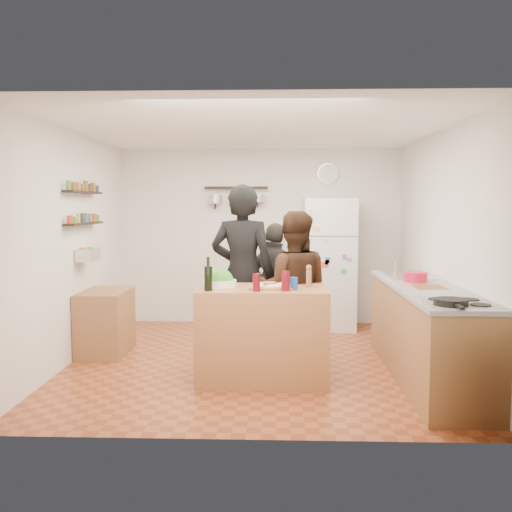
{
  "coord_description": "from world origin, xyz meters",
  "views": [
    {
      "loc": [
        0.22,
        -6.11,
        1.71
      ],
      "look_at": [
        0.0,
        0.1,
        1.15
      ],
      "focal_mm": 40.0,
      "sensor_mm": 36.0,
      "label": 1
    }
  ],
  "objects_px": {
    "person_center": "(293,289)",
    "counter_run": "(426,333)",
    "wall_clock": "(328,174)",
    "skillet": "(451,302)",
    "person_left": "(243,274)",
    "prep_island": "(262,334)",
    "salt_canister": "(294,283)",
    "salad_bowl": "(220,283)",
    "fridge": "(329,264)",
    "person_back": "(276,289)",
    "pepper_mill": "(309,278)",
    "wine_bottle": "(208,279)",
    "side_table": "(105,322)",
    "red_bowl": "(415,277)"
  },
  "relations": [
    {
      "from": "person_center",
      "to": "counter_run",
      "type": "relative_size",
      "value": 0.63
    },
    {
      "from": "wall_clock",
      "to": "skillet",
      "type": "bearing_deg",
      "value": -80.06
    },
    {
      "from": "person_left",
      "to": "person_center",
      "type": "height_order",
      "value": "person_left"
    },
    {
      "from": "prep_island",
      "to": "person_left",
      "type": "relative_size",
      "value": 0.65
    },
    {
      "from": "salt_canister",
      "to": "prep_island",
      "type": "bearing_deg",
      "value": 158.2
    },
    {
      "from": "salad_bowl",
      "to": "fridge",
      "type": "relative_size",
      "value": 0.18
    },
    {
      "from": "counter_run",
      "to": "wall_clock",
      "type": "height_order",
      "value": "wall_clock"
    },
    {
      "from": "person_back",
      "to": "fridge",
      "type": "height_order",
      "value": "fridge"
    },
    {
      "from": "pepper_mill",
      "to": "salt_canister",
      "type": "height_order",
      "value": "pepper_mill"
    },
    {
      "from": "salt_canister",
      "to": "person_center",
      "type": "height_order",
      "value": "person_center"
    },
    {
      "from": "pepper_mill",
      "to": "skillet",
      "type": "bearing_deg",
      "value": -44.07
    },
    {
      "from": "fridge",
      "to": "wall_clock",
      "type": "xyz_separation_m",
      "value": [
        0.0,
        0.33,
        1.25
      ]
    },
    {
      "from": "wine_bottle",
      "to": "side_table",
      "type": "xyz_separation_m",
      "value": [
        -1.33,
        1.15,
        -0.66
      ]
    },
    {
      "from": "prep_island",
      "to": "salt_canister",
      "type": "distance_m",
      "value": 0.61
    },
    {
      "from": "side_table",
      "to": "salad_bowl",
      "type": "bearing_deg",
      "value": -31.85
    },
    {
      "from": "counter_run",
      "to": "red_bowl",
      "type": "xyz_separation_m",
      "value": [
        -0.05,
        0.29,
        0.52
      ]
    },
    {
      "from": "salad_bowl",
      "to": "salt_canister",
      "type": "bearing_deg",
      "value": -13.28
    },
    {
      "from": "salt_canister",
      "to": "red_bowl",
      "type": "relative_size",
      "value": 0.48
    },
    {
      "from": "counter_run",
      "to": "pepper_mill",
      "type": "bearing_deg",
      "value": -177.47
    },
    {
      "from": "wine_bottle",
      "to": "wall_clock",
      "type": "height_order",
      "value": "wall_clock"
    },
    {
      "from": "side_table",
      "to": "salt_canister",
      "type": "bearing_deg",
      "value": -26.15
    },
    {
      "from": "skillet",
      "to": "wall_clock",
      "type": "distance_m",
      "value": 3.95
    },
    {
      "from": "person_center",
      "to": "fridge",
      "type": "distance_m",
      "value": 1.99
    },
    {
      "from": "prep_island",
      "to": "person_left",
      "type": "xyz_separation_m",
      "value": [
        -0.23,
        0.6,
        0.51
      ]
    },
    {
      "from": "pepper_mill",
      "to": "person_left",
      "type": "height_order",
      "value": "person_left"
    },
    {
      "from": "person_back",
      "to": "fridge",
      "type": "relative_size",
      "value": 0.84
    },
    {
      "from": "person_left",
      "to": "person_back",
      "type": "relative_size",
      "value": 1.28
    },
    {
      "from": "pepper_mill",
      "to": "side_table",
      "type": "xyz_separation_m",
      "value": [
        -2.28,
        0.88,
        -0.63
      ]
    },
    {
      "from": "salt_canister",
      "to": "skillet",
      "type": "height_order",
      "value": "salt_canister"
    },
    {
      "from": "salad_bowl",
      "to": "wall_clock",
      "type": "height_order",
      "value": "wall_clock"
    },
    {
      "from": "wall_clock",
      "to": "side_table",
      "type": "bearing_deg",
      "value": -146.13
    },
    {
      "from": "person_center",
      "to": "fridge",
      "type": "height_order",
      "value": "fridge"
    },
    {
      "from": "skillet",
      "to": "side_table",
      "type": "bearing_deg",
      "value": 150.34
    },
    {
      "from": "salt_canister",
      "to": "fridge",
      "type": "relative_size",
      "value": 0.07
    },
    {
      "from": "salt_canister",
      "to": "skillet",
      "type": "distance_m",
      "value": 1.48
    },
    {
      "from": "wine_bottle",
      "to": "person_center",
      "type": "relative_size",
      "value": 0.14
    },
    {
      "from": "wine_bottle",
      "to": "counter_run",
      "type": "distance_m",
      "value": 2.21
    },
    {
      "from": "salt_canister",
      "to": "fridge",
      "type": "distance_m",
      "value": 2.58
    },
    {
      "from": "pepper_mill",
      "to": "wall_clock",
      "type": "relative_size",
      "value": 0.57
    },
    {
      "from": "pepper_mill",
      "to": "person_center",
      "type": "relative_size",
      "value": 0.1
    },
    {
      "from": "person_center",
      "to": "red_bowl",
      "type": "xyz_separation_m",
      "value": [
        1.25,
        -0.09,
        0.15
      ]
    },
    {
      "from": "prep_island",
      "to": "red_bowl",
      "type": "relative_size",
      "value": 5.15
    },
    {
      "from": "prep_island",
      "to": "side_table",
      "type": "xyz_separation_m",
      "value": [
        -1.83,
        0.93,
        -0.09
      ]
    },
    {
      "from": "pepper_mill",
      "to": "fridge",
      "type": "relative_size",
      "value": 0.1
    },
    {
      "from": "prep_island",
      "to": "skillet",
      "type": "height_order",
      "value": "skillet"
    },
    {
      "from": "wine_bottle",
      "to": "pepper_mill",
      "type": "distance_m",
      "value": 0.99
    },
    {
      "from": "salad_bowl",
      "to": "person_back",
      "type": "distance_m",
      "value": 1.09
    },
    {
      "from": "counter_run",
      "to": "wall_clock",
      "type": "bearing_deg",
      "value": 105.92
    },
    {
      "from": "prep_island",
      "to": "side_table",
      "type": "height_order",
      "value": "prep_island"
    },
    {
      "from": "salad_bowl",
      "to": "person_back",
      "type": "relative_size",
      "value": 0.22
    }
  ]
}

